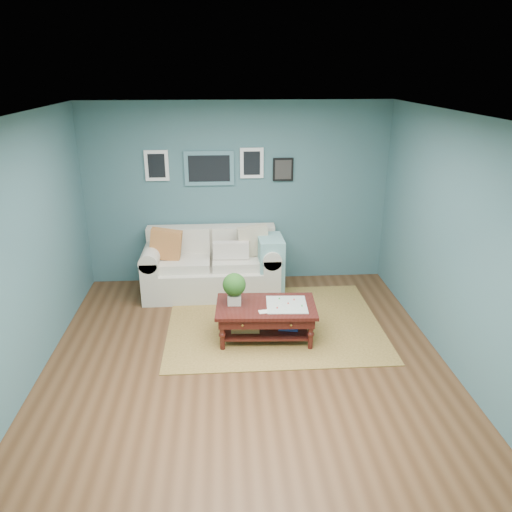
{
  "coord_description": "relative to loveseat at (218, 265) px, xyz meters",
  "views": [
    {
      "loc": [
        -0.22,
        -4.76,
        3.13
      ],
      "look_at": [
        0.17,
        1.0,
        0.93
      ],
      "focal_mm": 35.0,
      "sensor_mm": 36.0,
      "label": 1
    }
  ],
  "objects": [
    {
      "name": "loveseat",
      "position": [
        0.0,
        0.0,
        0.0
      ],
      "size": [
        2.0,
        0.91,
        1.03
      ],
      "color": "beige",
      "rests_on": "ground"
    },
    {
      "name": "area_rug",
      "position": [
        0.72,
        -1.07,
        -0.41
      ],
      "size": [
        2.72,
        2.17,
        0.01
      ],
      "primitive_type": "cube",
      "color": "brown",
      "rests_on": "ground"
    },
    {
      "name": "room_shell",
      "position": [
        0.31,
        -1.97,
        0.94
      ],
      "size": [
        5.0,
        5.02,
        2.7
      ],
      "color": "brown",
      "rests_on": "ground"
    },
    {
      "name": "coffee_table",
      "position": [
        0.52,
        -1.41,
        -0.05
      ],
      "size": [
        1.23,
        0.76,
        0.84
      ],
      "rotation": [
        0.0,
        0.0,
        -0.05
      ],
      "color": "#330C09",
      "rests_on": "ground"
    }
  ]
}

